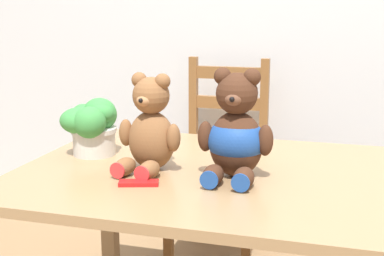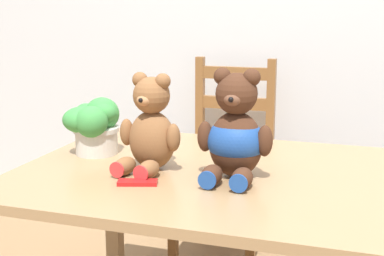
# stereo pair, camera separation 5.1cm
# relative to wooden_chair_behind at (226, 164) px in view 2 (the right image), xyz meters

# --- Properties ---
(dining_table) EXTENTS (1.37, 0.94, 0.71)m
(dining_table) POSITION_rel_wooden_chair_behind_xyz_m (0.23, -0.83, 0.14)
(dining_table) COLOR #9E7A51
(dining_table) RESTS_ON ground_plane
(wooden_chair_behind) EXTENTS (0.40, 0.45, 0.97)m
(wooden_chair_behind) POSITION_rel_wooden_chair_behind_xyz_m (0.00, 0.00, 0.00)
(wooden_chair_behind) COLOR brown
(wooden_chair_behind) RESTS_ON ground_plane
(teddy_bear_left) EXTENTS (0.22, 0.23, 0.31)m
(teddy_bear_left) POSITION_rel_wooden_chair_behind_xyz_m (-0.03, -0.87, 0.36)
(teddy_bear_left) COLOR brown
(teddy_bear_left) RESTS_ON dining_table
(teddy_bear_right) EXTENTS (0.23, 0.23, 0.33)m
(teddy_bear_right) POSITION_rel_wooden_chair_behind_xyz_m (0.25, -0.87, 0.36)
(teddy_bear_right) COLOR #472819
(teddy_bear_right) RESTS_ON dining_table
(potted_plant) EXTENTS (0.18, 0.19, 0.20)m
(potted_plant) POSITION_rel_wooden_chair_behind_xyz_m (-0.29, -0.77, 0.34)
(potted_plant) COLOR beige
(potted_plant) RESTS_ON dining_table
(chocolate_bar) EXTENTS (0.12, 0.08, 0.01)m
(chocolate_bar) POSITION_rel_wooden_chair_behind_xyz_m (-0.01, -1.03, 0.23)
(chocolate_bar) COLOR red
(chocolate_bar) RESTS_ON dining_table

